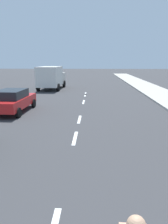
# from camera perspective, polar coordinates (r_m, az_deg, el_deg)

# --- Properties ---
(ground_plane) EXTENTS (160.00, 160.00, 0.00)m
(ground_plane) POSITION_cam_1_polar(r_m,az_deg,el_deg) (16.61, -0.43, 1.42)
(ground_plane) COLOR #38383A
(lane_stripe_3) EXTENTS (0.16, 1.80, 0.01)m
(lane_stripe_3) POSITION_cam_1_polar(r_m,az_deg,el_deg) (9.96, -2.41, -6.93)
(lane_stripe_3) COLOR white
(lane_stripe_3) RESTS_ON ground
(lane_stripe_4) EXTENTS (0.16, 1.80, 0.01)m
(lane_stripe_4) POSITION_cam_1_polar(r_m,az_deg,el_deg) (13.03, -1.23, -1.96)
(lane_stripe_4) COLOR white
(lane_stripe_4) RESTS_ON ground
(lane_stripe_5) EXTENTS (0.16, 1.80, 0.01)m
(lane_stripe_5) POSITION_cam_1_polar(r_m,az_deg,el_deg) (18.53, -0.12, 2.70)
(lane_stripe_5) COLOR white
(lane_stripe_5) RESTS_ON ground
(lane_stripe_6) EXTENTS (0.16, 1.80, 0.01)m
(lane_stripe_6) POSITION_cam_1_polar(r_m,az_deg,el_deg) (22.28, 0.31, 4.54)
(lane_stripe_6) COLOR white
(lane_stripe_6) RESTS_ON ground
(lane_stripe_7) EXTENTS (0.16, 1.80, 0.01)m
(lane_stripe_7) POSITION_cam_1_polar(r_m,az_deg,el_deg) (23.33, 0.41, 4.95)
(lane_stripe_7) COLOR white
(lane_stripe_7) RESTS_ON ground
(parked_car_red) EXTENTS (2.20, 4.56, 1.57)m
(parked_car_red) POSITION_cam_1_polar(r_m,az_deg,el_deg) (15.53, -18.49, 3.03)
(parked_car_red) COLOR red
(parked_car_red) RESTS_ON ground
(delivery_truck) EXTENTS (2.89, 6.34, 2.80)m
(delivery_truck) POSITION_cam_1_polar(r_m,az_deg,el_deg) (27.16, -8.71, 9.20)
(delivery_truck) COLOR beige
(delivery_truck) RESTS_ON ground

